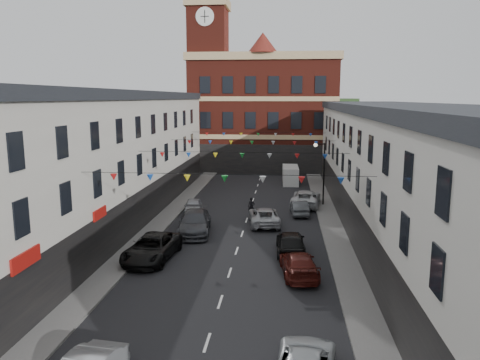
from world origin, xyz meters
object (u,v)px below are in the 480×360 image
(car_left_c, at_px, (152,248))
(car_right_e, at_px, (299,208))
(car_left_e, at_px, (193,207))
(car_left_d, at_px, (195,223))
(white_van, at_px, (290,175))
(car_right_c, at_px, (299,264))
(car_right_f, at_px, (306,198))
(moving_car, at_px, (264,216))
(pedestrian, at_px, (251,207))
(street_lamp, at_px, (321,165))
(car_right_d, at_px, (291,242))

(car_left_c, height_order, car_right_e, car_left_c)
(car_left_e, distance_m, car_right_e, 9.34)
(car_left_d, distance_m, white_van, 22.79)
(car_left_d, relative_size, car_right_c, 1.20)
(car_right_c, relative_size, car_right_e, 1.23)
(car_left_e, xyz_separation_m, car_right_c, (8.92, -13.84, 0.04))
(car_left_c, distance_m, car_right_e, 15.81)
(car_left_e, bearing_deg, car_right_f, 13.58)
(car_left_c, xyz_separation_m, moving_car, (6.70, 9.02, -0.07))
(pedestrian, bearing_deg, white_van, 86.19)
(car_left_c, distance_m, car_left_e, 12.02)
(car_left_e, relative_size, moving_car, 0.75)
(car_left_e, xyz_separation_m, moving_car, (6.43, -3.00, 0.05))
(car_right_f, height_order, white_van, white_van)
(street_lamp, height_order, car_left_e, street_lamp)
(car_right_f, relative_size, pedestrian, 3.34)
(car_left_e, bearing_deg, car_right_d, -57.55)
(car_left_d, height_order, moving_car, car_left_d)
(car_right_e, xyz_separation_m, pedestrian, (-4.13, -0.95, 0.19))
(car_right_e, xyz_separation_m, white_van, (-0.63, 15.05, 0.40))
(car_left_c, relative_size, car_left_e, 1.46)
(street_lamp, relative_size, car_right_d, 1.30)
(moving_car, bearing_deg, car_left_e, -31.83)
(pedestrian, bearing_deg, car_right_c, -65.98)
(car_left_c, relative_size, white_van, 1.19)
(car_left_d, relative_size, pedestrian, 3.45)
(car_left_e, relative_size, car_right_f, 0.69)
(pedestrian, bearing_deg, car_left_e, -175.85)
(moving_car, height_order, white_van, white_van)
(street_lamp, bearing_deg, car_right_d, -101.72)
(car_right_c, height_order, car_right_f, car_right_f)
(car_right_f, height_order, moving_car, car_right_f)
(car_left_d, distance_m, car_left_e, 6.10)
(white_van, bearing_deg, street_lamp, -77.85)
(car_left_d, bearing_deg, pedestrian, 48.77)
(car_left_d, bearing_deg, car_left_c, -110.64)
(car_right_d, bearing_deg, car_right_f, -98.43)
(car_right_d, bearing_deg, car_left_e, -51.77)
(street_lamp, distance_m, car_left_e, 12.62)
(car_right_e, bearing_deg, car_left_d, 34.03)
(car_right_d, distance_m, white_van, 25.62)
(street_lamp, xyz_separation_m, car_left_c, (-11.71, -16.23, -3.13))
(moving_car, bearing_deg, car_right_e, -136.03)
(street_lamp, height_order, car_left_d, street_lamp)
(car_left_d, xyz_separation_m, car_right_c, (7.63, -7.89, -0.14))
(car_right_e, distance_m, moving_car, 4.58)
(car_left_d, distance_m, car_right_d, 8.26)
(white_van, bearing_deg, car_left_d, -110.37)
(car_left_c, distance_m, pedestrian, 12.84)
(car_left_e, bearing_deg, pedestrian, -12.23)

